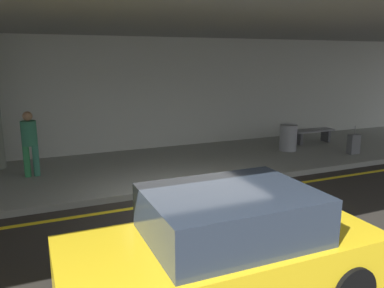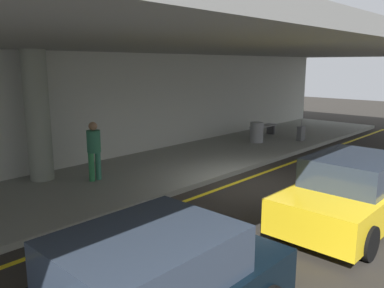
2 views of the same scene
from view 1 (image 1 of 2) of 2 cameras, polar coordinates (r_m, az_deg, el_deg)
The scene contains 10 objects.
ground_plane at distance 8.35m, azimuth -0.21°, elevation -9.50°, with size 60.00×60.00×0.00m, color #2A2722.
sidewalk at distance 11.10m, azimuth -6.49°, elevation -3.56°, with size 26.00×4.20×0.15m, color gray.
lane_stripe_yellow at distance 8.79m, azimuth -1.53°, elevation -8.32°, with size 26.00×0.14×0.01m, color yellow.
ceiling_overhang at distance 10.22m, azimuth -6.19°, elevation 17.03°, with size 28.00×13.20×0.30m, color gray.
terminal_back_wall at distance 12.90m, azimuth -9.61°, elevation 6.85°, with size 26.00×0.30×3.80m, color #B6B9AE.
car_yellow_taxi at distance 5.20m, azimuth 4.77°, elevation -15.21°, with size 4.10×1.92×1.50m.
person_waiting_for_ride at distance 10.65m, azimuth -22.71°, elevation 0.60°, with size 0.38×0.38×1.68m.
suitcase_upright_primary at distance 13.35m, azimuth 22.60°, elevation -0.01°, with size 0.36×0.22×0.90m.
bench_metal at distance 14.57m, azimuth 17.22°, elevation 1.54°, with size 1.60×0.50×0.48m.
trash_bin_steel at distance 13.12m, azimuth 13.91°, elevation 0.90°, with size 0.56×0.56×0.85m, color gray.
Camera 1 is at (-3.02, -7.13, 3.13)m, focal length 36.40 mm.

